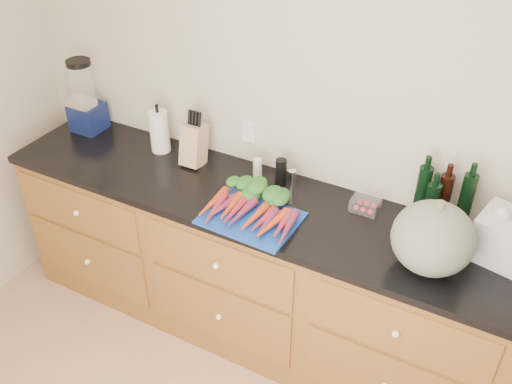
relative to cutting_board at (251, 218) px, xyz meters
The scene contains 15 objects.
wall_back 0.69m from the cutting_board, 54.76° to the left, with size 4.10×0.05×2.60m, color beige.
cabinets 0.62m from the cutting_board, 24.47° to the left, with size 3.60×0.64×0.90m.
countertop 0.38m from the cutting_board, 25.03° to the left, with size 3.64×0.62×0.04m, color black.
cutting_board is the anchor object (origin of this frame).
carrots 0.06m from the cutting_board, 90.00° to the left, with size 0.47×0.35×0.07m.
squash 0.84m from the cutting_board, ahead, with size 0.35×0.35×0.31m, color #546454.
blender_appliance 1.34m from the cutting_board, 166.11° to the left, with size 0.17×0.17×0.44m.
paper_towel 0.83m from the cutting_board, 157.10° to the left, with size 0.11×0.11×0.24m, color silver.
knife_block 0.61m from the cutting_board, 149.76° to the left, with size 0.11×0.11×0.23m, color tan.
grinder_salt 0.37m from the cutting_board, 113.25° to the left, with size 0.05×0.05×0.11m, color silver.
grinder_pepper 0.35m from the cutting_board, 91.44° to the left, with size 0.06×0.06×0.14m, color black.
canister_chrome 0.35m from the cutting_board, 80.64° to the left, with size 0.04×0.04×0.10m, color silver.
tomato_box 0.56m from the cutting_board, 35.93° to the left, with size 0.13×0.11×0.06m, color white.
bottles 0.88m from the cutting_board, 25.08° to the left, with size 0.26×0.13×0.31m.
grocery_bag 1.16m from the cutting_board, 14.05° to the left, with size 0.29×0.23×0.21m, color silver, non-canonical shape.
Camera 1 is at (0.70, -0.75, 2.62)m, focal length 40.00 mm.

